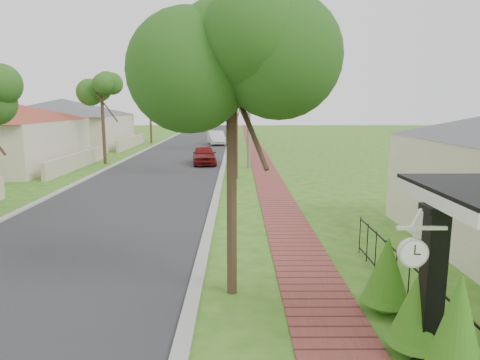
% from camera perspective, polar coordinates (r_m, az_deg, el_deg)
% --- Properties ---
extents(ground, '(160.00, 160.00, 0.00)m').
position_cam_1_polar(ground, '(8.32, -11.86, -18.80)').
color(ground, '#356418').
rests_on(ground, ground).
extents(road, '(7.00, 120.00, 0.02)m').
position_cam_1_polar(road, '(27.81, -9.82, 1.58)').
color(road, '#28282B').
rests_on(road, ground).
extents(kerb_right, '(0.30, 120.00, 0.10)m').
position_cam_1_polar(kerb_right, '(27.44, -2.28, 1.61)').
color(kerb_right, '#9E9E99').
rests_on(kerb_right, ground).
extents(kerb_left, '(0.30, 120.00, 0.10)m').
position_cam_1_polar(kerb_left, '(28.63, -17.05, 1.52)').
color(kerb_left, '#9E9E99').
rests_on(kerb_left, ground).
extents(sidewalk, '(1.50, 120.00, 0.03)m').
position_cam_1_polar(sidewalk, '(27.48, 3.15, 1.61)').
color(sidewalk, brown).
rests_on(sidewalk, ground).
extents(porch_post, '(0.48, 0.48, 2.52)m').
position_cam_1_polar(porch_post, '(7.39, 24.14, -13.65)').
color(porch_post, black).
rests_on(porch_post, ground).
extents(picket_fence, '(0.03, 8.02, 1.00)m').
position_cam_1_polar(picket_fence, '(8.59, 23.24, -14.49)').
color(picket_fence, black).
rests_on(picket_fence, ground).
extents(street_trees, '(10.70, 37.65, 5.89)m').
position_cam_1_polar(street_trees, '(34.28, -7.96, 10.78)').
color(street_trees, '#382619').
rests_on(street_trees, ground).
extents(hedge_row, '(0.84, 3.45, 1.92)m').
position_cam_1_polar(hedge_row, '(7.70, 22.45, -15.25)').
color(hedge_row, '#215C12').
rests_on(hedge_row, ground).
extents(far_house_grey, '(15.56, 15.56, 4.60)m').
position_cam_1_polar(far_house_grey, '(44.37, -22.43, 7.09)').
color(far_house_grey, beige).
rests_on(far_house_grey, ground).
extents(parked_car_red, '(1.95, 3.95, 1.29)m').
position_cam_1_polar(parked_car_red, '(29.18, -4.79, 3.36)').
color(parked_car_red, maroon).
rests_on(parked_car_red, ground).
extents(parked_car_white, '(2.12, 4.36, 1.38)m').
position_cam_1_polar(parked_car_white, '(43.79, -3.19, 5.62)').
color(parked_car_white, silver).
rests_on(parked_car_white, ground).
extents(near_tree, '(2.36, 2.36, 6.05)m').
position_cam_1_polar(near_tree, '(8.68, -1.17, 15.61)').
color(near_tree, '#382619').
rests_on(near_tree, ground).
extents(utility_pole, '(1.20, 0.24, 7.00)m').
position_cam_1_polar(utility_pole, '(27.15, 1.19, 9.07)').
color(utility_pole, '#776A5D').
rests_on(utility_pole, ground).
extents(station_clock, '(0.70, 0.13, 0.60)m').
position_cam_1_polar(station_clock, '(6.57, 22.13, -8.72)').
color(station_clock, silver).
rests_on(station_clock, ground).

